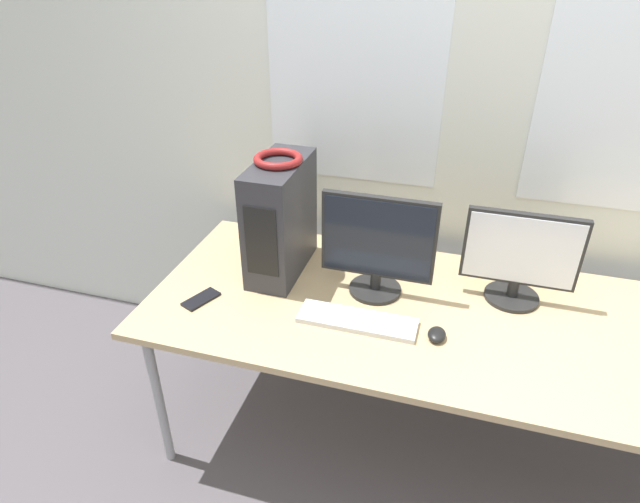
% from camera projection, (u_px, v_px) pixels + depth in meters
% --- Properties ---
extents(wall_back, '(8.00, 0.07, 2.70)m').
position_uv_depth(wall_back, '(487.00, 109.00, 2.17)').
color(wall_back, silver).
rests_on(wall_back, ground_plane).
extents(desk, '(2.36, 0.92, 0.73)m').
position_uv_depth(desk, '(455.00, 324.00, 2.02)').
color(desk, tan).
rests_on(desk, ground_plane).
extents(pc_tower, '(0.18, 0.42, 0.48)m').
position_uv_depth(pc_tower, '(280.00, 218.00, 2.17)').
color(pc_tower, '#2D2D33').
rests_on(pc_tower, desk).
extents(headphones, '(0.19, 0.19, 0.03)m').
position_uv_depth(headphones, '(278.00, 159.00, 2.04)').
color(headphones, maroon).
rests_on(headphones, pc_tower).
extents(monitor_main, '(0.44, 0.21, 0.41)m').
position_uv_depth(monitor_main, '(378.00, 245.00, 2.03)').
color(monitor_main, black).
rests_on(monitor_main, desk).
extents(monitor_right_near, '(0.42, 0.21, 0.37)m').
position_uv_depth(monitor_right_near, '(520.00, 258.00, 2.00)').
color(monitor_right_near, black).
rests_on(monitor_right_near, desk).
extents(keyboard, '(0.44, 0.13, 0.02)m').
position_uv_depth(keyboard, '(357.00, 320.00, 1.96)').
color(keyboard, silver).
rests_on(keyboard, desk).
extents(mouse, '(0.06, 0.09, 0.03)m').
position_uv_depth(mouse, '(437.00, 334.00, 1.88)').
color(mouse, black).
rests_on(mouse, desk).
extents(cell_phone, '(0.12, 0.16, 0.01)m').
position_uv_depth(cell_phone, '(201.00, 299.00, 2.09)').
color(cell_phone, black).
rests_on(cell_phone, desk).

